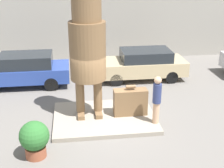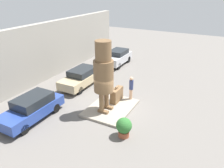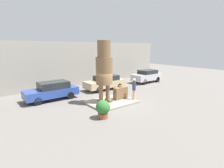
{
  "view_description": "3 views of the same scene",
  "coord_description": "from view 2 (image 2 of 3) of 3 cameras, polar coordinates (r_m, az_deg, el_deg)",
  "views": [
    {
      "loc": [
        -1.08,
        -10.49,
        5.71
      ],
      "look_at": [
        0.3,
        0.11,
        1.4
      ],
      "focal_mm": 50.0,
      "sensor_mm": 36.0,
      "label": 1
    },
    {
      "loc": [
        -11.79,
        -6.3,
        7.98
      ],
      "look_at": [
        0.09,
        -0.05,
        1.91
      ],
      "focal_mm": 35.0,
      "sensor_mm": 36.0,
      "label": 2
    },
    {
      "loc": [
        -8.45,
        -10.71,
        4.48
      ],
      "look_at": [
        -0.1,
        -0.18,
        1.62
      ],
      "focal_mm": 28.0,
      "sensor_mm": 36.0,
      "label": 3
    }
  ],
  "objects": [
    {
      "name": "pedestal",
      "position": [
        15.52,
        -0.32,
        -6.26
      ],
      "size": [
        3.83,
        2.85,
        0.16
      ],
      "color": "gray",
      "rests_on": "ground_plane"
    },
    {
      "name": "parked_car_blue",
      "position": [
        15.0,
        -20.17,
        -5.82
      ],
      "size": [
        4.41,
        1.73,
        1.57
      ],
      "rotation": [
        0.0,
        0.0,
        3.14
      ],
      "color": "#284293",
      "rests_on": "ground_plane"
    },
    {
      "name": "parked_car_silver",
      "position": [
        24.04,
        1.45,
        7.1
      ],
      "size": [
        4.04,
        1.77,
        1.6
      ],
      "rotation": [
        0.0,
        0.0,
        3.14
      ],
      "color": "#B7B7BC",
      "rests_on": "ground_plane"
    },
    {
      "name": "planter_pot",
      "position": [
        12.65,
        3.13,
        -11.1
      ],
      "size": [
        0.92,
        0.92,
        1.2
      ],
      "color": "brown",
      "rests_on": "ground_plane"
    },
    {
      "name": "giant_suitcase",
      "position": [
        16.03,
        1.23,
        -2.81
      ],
      "size": [
        1.27,
        0.46,
        1.2
      ],
      "color": "brown",
      "rests_on": "pedestal"
    },
    {
      "name": "ground_plane",
      "position": [
        15.56,
        -0.32,
        -6.5
      ],
      "size": [
        60.0,
        60.0,
        0.0
      ],
      "primitive_type": "plane",
      "color": "slate"
    },
    {
      "name": "building_backdrop",
      "position": [
        19.31,
        -21.89,
        6.18
      ],
      "size": [
        28.0,
        0.6,
        5.06
      ],
      "color": "gray",
      "rests_on": "ground_plane"
    },
    {
      "name": "parked_car_tan",
      "position": [
        18.97,
        -7.93,
        1.84
      ],
      "size": [
        4.42,
        1.79,
        1.51
      ],
      "rotation": [
        0.0,
        0.0,
        3.14
      ],
      "color": "tan",
      "rests_on": "ground_plane"
    },
    {
      "name": "tourist",
      "position": [
        16.18,
        5.03,
        -0.79
      ],
      "size": [
        0.3,
        0.3,
        1.79
      ],
      "color": "tan",
      "rests_on": "pedestal"
    },
    {
      "name": "statue_figure",
      "position": [
        13.92,
        -2.22,
        3.24
      ],
      "size": [
        1.3,
        1.3,
        4.82
      ],
      "color": "brown",
      "rests_on": "pedestal"
    }
  ]
}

